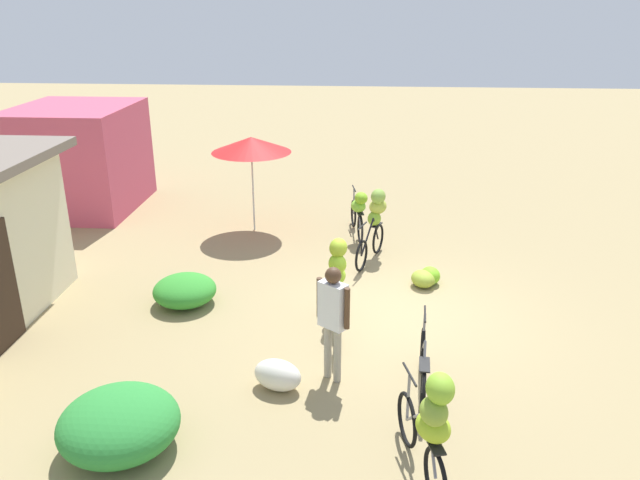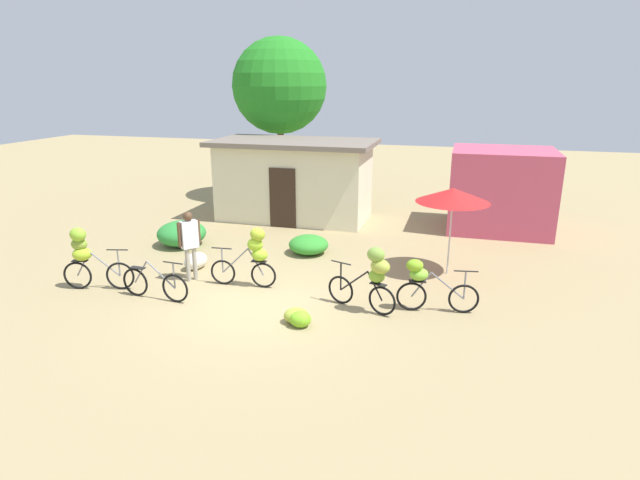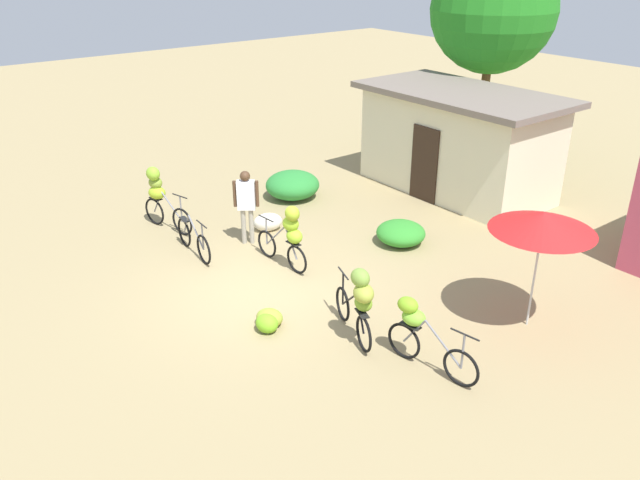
# 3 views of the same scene
# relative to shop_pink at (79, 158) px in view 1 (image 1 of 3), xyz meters

# --- Properties ---
(ground_plane) EXTENTS (60.00, 60.00, 0.00)m
(ground_plane) POSITION_rel_shop_pink_xyz_m (-5.44, -7.88, -1.32)
(ground_plane) COLOR #9A865C
(shop_pink) EXTENTS (3.20, 2.80, 2.63)m
(shop_pink) POSITION_rel_shop_pink_xyz_m (0.00, 0.00, 0.00)
(shop_pink) COLOR #BF4762
(shop_pink) RESTS_ON ground
(hedge_bush_front_left) EXTENTS (1.43, 1.46, 0.73)m
(hedge_bush_front_left) POSITION_rel_shop_pink_xyz_m (-9.20, -4.44, -0.95)
(hedge_bush_front_left) COLOR #2C8535
(hedge_bush_front_left) RESTS_ON ground
(hedge_bush_front_right) EXTENTS (1.13, 1.12, 0.52)m
(hedge_bush_front_right) POSITION_rel_shop_pink_xyz_m (-5.32, -4.15, -1.05)
(hedge_bush_front_right) COLOR #328E2D
(hedge_bush_front_right) RESTS_ON ground
(market_umbrella) EXTENTS (1.82, 1.82, 2.23)m
(market_umbrella) POSITION_rel_shop_pink_xyz_m (-1.43, -4.75, 0.73)
(market_umbrella) COLOR beige
(market_umbrella) RESTS_ON ground
(bicycle_leftmost) EXTENTS (1.66, 0.57, 1.53)m
(bicycle_leftmost) POSITION_rel_shop_pink_xyz_m (-9.56, -8.09, -0.44)
(bicycle_leftmost) COLOR black
(bicycle_leftmost) RESTS_ON ground
(bicycle_near_pile) EXTENTS (1.74, 0.21, 0.95)m
(bicycle_near_pile) POSITION_rel_shop_pink_xyz_m (-7.73, -8.18, -0.95)
(bicycle_near_pile) COLOR black
(bicycle_near_pile) RESTS_ON ground
(bicycle_center_loaded) EXTENTS (1.65, 0.39, 1.48)m
(bicycle_center_loaded) POSITION_rel_shop_pink_xyz_m (-5.86, -6.91, -0.46)
(bicycle_center_loaded) COLOR black
(bicycle_center_loaded) RESTS_ON ground
(bicycle_by_shop) EXTENTS (1.60, 0.70, 1.48)m
(bicycle_by_shop) POSITION_rel_shop_pink_xyz_m (-2.89, -7.56, -0.44)
(bicycle_by_shop) COLOR black
(bicycle_by_shop) RESTS_ON ground
(bicycle_rightmost) EXTENTS (1.73, 0.45, 1.17)m
(bicycle_rightmost) POSITION_rel_shop_pink_xyz_m (-1.81, -7.20, -0.64)
(bicycle_rightmost) COLOR black
(bicycle_rightmost) RESTS_ON ground
(banana_pile_on_ground) EXTENTS (0.71, 0.67, 0.33)m
(banana_pile_on_ground) POSITION_rel_shop_pink_xyz_m (-4.22, -8.55, -1.16)
(banana_pile_on_ground) COLOR #75BE23
(banana_pile_on_ground) RESTS_ON ground
(produce_sack) EXTENTS (0.65, 0.81, 0.44)m
(produce_sack) POSITION_rel_shop_pink_xyz_m (-7.81, -6.17, -1.10)
(produce_sack) COLOR silver
(produce_sack) RESTS_ON ground
(person_vendor) EXTENTS (0.40, 0.48, 1.75)m
(person_vendor) POSITION_rel_shop_pink_xyz_m (-7.50, -6.92, -0.24)
(person_vendor) COLOR gray
(person_vendor) RESTS_ON ground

